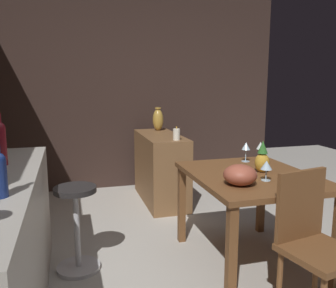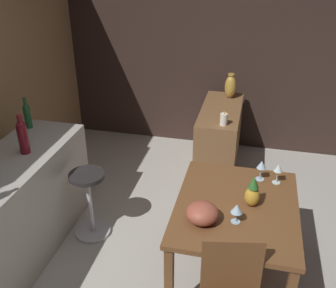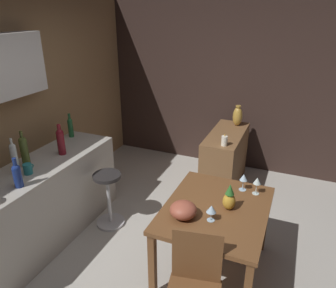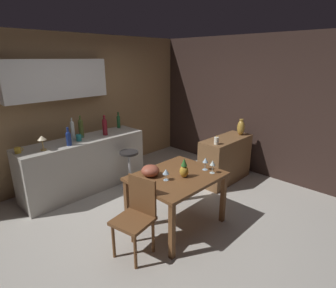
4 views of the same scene
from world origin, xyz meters
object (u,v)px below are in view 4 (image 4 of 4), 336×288
pillar_candle_tall (216,141)px  vase_brass (241,127)px  wine_glass_center (166,172)px  wine_bottle_clear (73,130)px  sideboard_cabinet (225,160)px  wine_bottle_cobalt (69,138)px  wine_bottle_green (118,121)px  bar_stool (130,168)px  wine_bottle_ruby (105,126)px  chair_near_window (137,214)px  pineapple_centerpiece (184,169)px  wine_bottle_olive (81,127)px  wine_glass_left (205,161)px  fruit_bowl (150,171)px  dining_table (176,182)px  cup_mustard (18,150)px  wine_glass_right (213,163)px  cup_teal (79,138)px  counter_lamp (42,139)px

pillar_candle_tall → vase_brass: bearing=0.5°
wine_glass_center → wine_bottle_clear: bearing=96.8°
sideboard_cabinet → wine_bottle_cobalt: bearing=148.5°
wine_bottle_green → vase_brass: 2.31m
bar_stool → wine_bottle_ruby: 0.86m
chair_near_window → wine_glass_center: size_ratio=6.17×
pineapple_centerpiece → wine_bottle_olive: size_ratio=0.67×
sideboard_cabinet → vase_brass: (0.36, -0.06, 0.55)m
wine_glass_left → fruit_bowl: 0.76m
dining_table → cup_mustard: bearing=124.2°
wine_glass_right → pillar_candle_tall: bearing=31.7°
wine_bottle_olive → vase_brass: (2.27, -1.71, -0.11)m
bar_stool → wine_bottle_cobalt: wine_bottle_cobalt is taller
dining_table → pineapple_centerpiece: pineapple_centerpiece is taller
wine_glass_center → cup_mustard: (-1.08, 1.89, 0.09)m
wine_bottle_green → vase_brass: bearing=-51.1°
dining_table → vase_brass: size_ratio=3.76×
bar_stool → pineapple_centerpiece: pineapple_centerpiece is taller
bar_stool → wine_bottle_olive: bearing=129.0°
pineapple_centerpiece → wine_bottle_green: 2.22m
wine_bottle_green → cup_mustard: wine_bottle_green is taller
dining_table → cup_teal: 1.87m
bar_stool → wine_bottle_ruby: bearing=106.9°
chair_near_window → wine_bottle_cobalt: wine_bottle_cobalt is taller
sideboard_cabinet → cup_teal: bearing=143.8°
dining_table → chair_near_window: chair_near_window is taller
sideboard_cabinet → wine_glass_center: (-1.86, -0.31, 0.44)m
dining_table → sideboard_cabinet: (1.66, 0.30, -0.24)m
pineapple_centerpiece → vase_brass: (1.99, 0.35, 0.12)m
wine_bottle_olive → wine_bottle_clear: same height
wine_glass_left → cup_mustard: 2.64m
wine_glass_center → counter_lamp: 1.92m
fruit_bowl → wine_bottle_green: (0.82, 1.81, 0.23)m
wine_bottle_ruby → cup_teal: wine_bottle_ruby is taller
fruit_bowl → wine_bottle_green: wine_bottle_green is taller
dining_table → wine_bottle_clear: wine_bottle_clear is taller
wine_bottle_cobalt → pineapple_centerpiece: bearing=-70.6°
wine_bottle_clear → counter_lamp: size_ratio=1.66×
wine_bottle_green → counter_lamp: bearing=-168.9°
bar_stool → wine_glass_left: size_ratio=3.83×
wine_bottle_cobalt → wine_bottle_olive: wine_bottle_olive is taller
wine_bottle_ruby → cup_mustard: bearing=176.5°
wine_bottle_cobalt → cup_teal: bearing=26.3°
chair_near_window → wine_glass_center: 0.62m
pillar_candle_tall → pineapple_centerpiece: bearing=-164.2°
wine_bottle_cobalt → wine_bottle_green: 1.23m
cup_teal → cup_mustard: bearing=174.6°
wine_bottle_clear → cup_mustard: size_ratio=3.15×
wine_glass_center → wine_bottle_ruby: 1.84m
sideboard_cabinet → wine_bottle_olive: 2.61m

